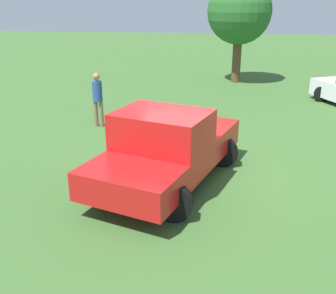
% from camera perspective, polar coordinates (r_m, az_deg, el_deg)
% --- Properties ---
extents(ground_plane, '(80.00, 80.00, 0.00)m').
position_cam_1_polar(ground_plane, '(10.22, 2.98, -3.10)').
color(ground_plane, '#3D662D').
extents(pickup_truck, '(3.31, 5.06, 1.81)m').
position_cam_1_polar(pickup_truck, '(9.01, -0.33, -0.03)').
color(pickup_truck, black).
rests_on(pickup_truck, ground_plane).
extents(person_visitor, '(0.36, 0.36, 1.82)m').
position_cam_1_polar(person_visitor, '(13.45, -10.08, 7.17)').
color(person_visitor, '#7A6B51').
rests_on(person_visitor, ground_plane).
extents(tree_back_left, '(3.14, 3.14, 5.02)m').
position_cam_1_polar(tree_back_left, '(20.69, 10.23, 18.53)').
color(tree_back_left, brown).
rests_on(tree_back_left, ground_plane).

